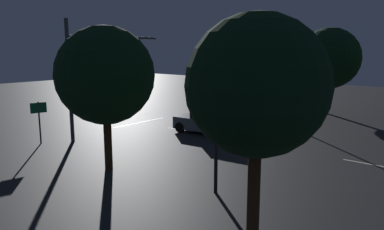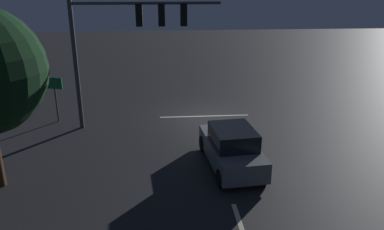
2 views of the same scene
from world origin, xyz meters
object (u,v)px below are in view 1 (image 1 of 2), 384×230
at_px(car_approaching, 208,121).
at_px(street_lamp_left_kerb, 271,74).
at_px(traffic_signal_assembly, 104,58).
at_px(street_lamp_right_kerb, 216,110).
at_px(tree_right_far, 105,75).
at_px(route_sign, 39,114).
at_px(tree_left_near, 329,58).
at_px(tree_right_near, 257,86).

relative_size(car_approaching, street_lamp_left_kerb, 0.89).
bearing_deg(traffic_signal_assembly, street_lamp_right_kerb, 72.26).
height_order(street_lamp_right_kerb, tree_right_far, tree_right_far).
distance_m(street_lamp_right_kerb, tree_right_far, 5.70).
bearing_deg(route_sign, car_approaching, 144.88).
distance_m(car_approaching, street_lamp_right_kerb, 10.59).
bearing_deg(street_lamp_left_kerb, tree_left_near, 150.08).
distance_m(route_sign, tree_left_near, 23.01).
xyz_separation_m(traffic_signal_assembly, tree_left_near, (-16.92, 8.17, -0.25)).
relative_size(traffic_signal_assembly, car_approaching, 1.60).
bearing_deg(street_lamp_right_kerb, traffic_signal_assembly, -107.74).
xyz_separation_m(street_lamp_left_kerb, tree_right_near, (18.19, 9.02, 0.99)).
bearing_deg(tree_right_far, traffic_signal_assembly, -127.14).
bearing_deg(tree_left_near, route_sign, -23.73).
xyz_separation_m(car_approaching, route_sign, (8.40, -5.91, 0.99)).
relative_size(street_lamp_left_kerb, tree_right_near, 0.78).
xyz_separation_m(traffic_signal_assembly, route_sign, (3.97, -1.02, -3.14)).
height_order(car_approaching, route_sign, route_sign).
bearing_deg(tree_right_near, route_sign, -97.88).
bearing_deg(tree_left_near, tree_right_far, -6.41).
relative_size(traffic_signal_assembly, route_sign, 2.91).
bearing_deg(tree_right_far, street_lamp_right_kerb, 97.70).
distance_m(street_lamp_left_kerb, tree_left_near, 5.70).
xyz_separation_m(tree_left_near, tree_right_far, (21.29, -2.39, -0.36)).
bearing_deg(route_sign, street_lamp_right_kerb, 91.63).
relative_size(street_lamp_right_kerb, route_sign, 1.85).
bearing_deg(street_lamp_left_kerb, tree_right_near, 26.38).
distance_m(street_lamp_right_kerb, tree_left_near, 20.83).
bearing_deg(car_approaching, route_sign, -35.12).
relative_size(route_sign, tree_right_far, 0.38).
xyz_separation_m(street_lamp_left_kerb, tree_left_near, (-4.84, 2.79, 1.15)).
distance_m(street_lamp_right_kerb, tree_right_near, 4.15).
height_order(traffic_signal_assembly, tree_right_near, traffic_signal_assembly).
xyz_separation_m(traffic_signal_assembly, street_lamp_right_kerb, (3.62, 11.33, -1.68)).
bearing_deg(car_approaching, tree_right_far, 5.75).
height_order(street_lamp_left_kerb, route_sign, street_lamp_left_kerb).
height_order(tree_right_near, tree_right_far, tree_right_far).
distance_m(car_approaching, street_lamp_left_kerb, 8.14).
bearing_deg(tree_right_far, car_approaching, -174.25).
height_order(traffic_signal_assembly, tree_right_far, traffic_signal_assembly).
xyz_separation_m(tree_right_near, tree_right_far, (-1.74, -8.62, -0.21)).
relative_size(tree_left_near, tree_right_near, 1.12).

